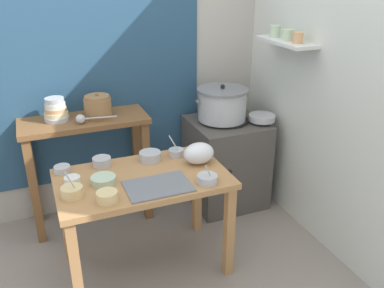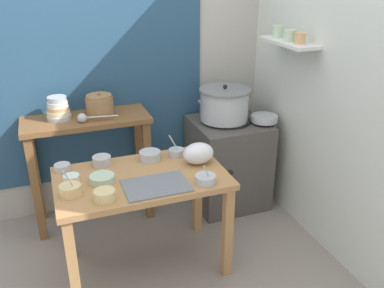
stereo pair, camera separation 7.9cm
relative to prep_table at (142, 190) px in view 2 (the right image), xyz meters
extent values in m
plane|color=gray|center=(-0.03, -0.10, -0.61)|extent=(9.00, 9.00, 0.00)
cube|color=#B2ADA3|center=(0.07, 1.00, 0.69)|extent=(4.40, 0.10, 2.60)
cube|color=navy|center=(-0.18, 0.94, 0.74)|extent=(1.90, 0.02, 2.10)
cube|color=silver|center=(1.37, 0.10, 0.69)|extent=(0.10, 3.20, 2.60)
cube|color=silver|center=(1.22, 0.30, 0.84)|extent=(0.20, 0.56, 0.02)
cylinder|color=tan|center=(1.22, 0.16, 0.89)|extent=(0.08, 0.08, 0.08)
cylinder|color=#B7D1AD|center=(1.22, 0.29, 0.89)|extent=(0.09, 0.09, 0.08)
cylinder|color=#B7D1AD|center=(1.22, 0.46, 0.90)|extent=(0.08, 0.08, 0.09)
cube|color=#B27F4C|center=(0.00, 0.00, 0.09)|extent=(1.10, 0.66, 0.04)
cube|color=#B27F4C|center=(-0.50, -0.28, -0.27)|extent=(0.06, 0.06, 0.68)
cube|color=#B27F4C|center=(0.50, -0.28, -0.27)|extent=(0.06, 0.06, 0.68)
cube|color=#B27F4C|center=(-0.50, 0.28, -0.27)|extent=(0.06, 0.06, 0.68)
cube|color=#B27F4C|center=(0.50, 0.28, -0.27)|extent=(0.06, 0.06, 0.68)
cube|color=brown|center=(-0.24, 0.73, 0.27)|extent=(0.96, 0.40, 0.04)
cube|color=brown|center=(-0.67, 0.58, -0.18)|extent=(0.06, 0.06, 0.86)
cube|color=brown|center=(0.19, 0.58, -0.18)|extent=(0.06, 0.06, 0.86)
cube|color=brown|center=(-0.67, 0.88, -0.18)|extent=(0.06, 0.06, 0.86)
cube|color=brown|center=(0.19, 0.88, -0.18)|extent=(0.06, 0.06, 0.86)
cube|color=#4C4742|center=(0.91, 0.60, -0.23)|extent=(0.60, 0.60, 0.76)
cylinder|color=black|center=(0.91, 0.60, 0.16)|extent=(0.36, 0.36, 0.02)
cylinder|color=black|center=(0.79, 0.30, -0.16)|extent=(0.04, 0.02, 0.04)
cylinder|color=#B7BABF|center=(0.87, 0.62, 0.29)|extent=(0.40, 0.40, 0.25)
cylinder|color=slate|center=(0.87, 0.62, 0.43)|extent=(0.42, 0.42, 0.02)
sphere|color=black|center=(0.87, 0.62, 0.45)|extent=(0.04, 0.04, 0.04)
cube|color=slate|center=(0.65, 0.62, 0.35)|extent=(0.04, 0.02, 0.02)
cube|color=slate|center=(1.09, 0.62, 0.35)|extent=(0.04, 0.02, 0.02)
cylinder|color=olive|center=(-0.13, 0.73, 0.37)|extent=(0.21, 0.21, 0.15)
cylinder|color=olive|center=(-0.13, 0.73, 0.45)|extent=(0.19, 0.19, 0.02)
sphere|color=olive|center=(-0.13, 0.73, 0.47)|extent=(0.02, 0.02, 0.02)
cylinder|color=#B7BABF|center=(-0.44, 0.77, 0.31)|extent=(0.18, 0.18, 0.03)
cylinder|color=beige|center=(-0.44, 0.77, 0.34)|extent=(0.17, 0.17, 0.04)
cylinder|color=tan|center=(-0.44, 0.77, 0.38)|extent=(0.16, 0.16, 0.03)
cylinder|color=silver|center=(-0.44, 0.77, 0.41)|extent=(0.15, 0.15, 0.04)
cylinder|color=#B7BABF|center=(-0.44, 0.77, 0.45)|extent=(0.14, 0.14, 0.04)
sphere|color=#B7BABF|center=(-0.28, 0.64, 0.33)|extent=(0.07, 0.07, 0.07)
cylinder|color=#B7BABF|center=(-0.13, 0.61, 0.33)|extent=(0.23, 0.05, 0.01)
cube|color=slate|center=(0.05, -0.17, 0.12)|extent=(0.40, 0.28, 0.01)
ellipsoid|color=white|center=(0.41, 0.04, 0.18)|extent=(0.21, 0.17, 0.15)
cylinder|color=#B7BABF|center=(1.16, 0.47, 0.20)|extent=(0.22, 0.22, 0.05)
cylinder|color=#B7BABF|center=(-0.21, 0.25, 0.14)|extent=(0.12, 0.12, 0.06)
cylinder|color=#337238|center=(-0.21, 0.25, 0.17)|extent=(0.11, 0.11, 0.01)
cylinder|color=#B7D1AD|center=(-0.25, 0.00, 0.14)|extent=(0.16, 0.16, 0.05)
cylinder|color=maroon|center=(-0.25, 0.00, 0.15)|extent=(0.13, 0.13, 0.01)
cylinder|color=#E5C684|center=(-0.45, -0.09, 0.14)|extent=(0.13, 0.13, 0.06)
cylinder|color=maroon|center=(-0.45, -0.09, 0.17)|extent=(0.11, 0.11, 0.01)
cylinder|color=#B7BABF|center=(-0.44, -0.10, 0.20)|extent=(0.07, 0.03, 0.17)
cylinder|color=#E5C684|center=(-0.27, -0.22, 0.14)|extent=(0.12, 0.12, 0.06)
cylinder|color=#337238|center=(-0.27, -0.22, 0.17)|extent=(0.11, 0.11, 0.01)
cylinder|color=#B7BABF|center=(0.31, 0.21, 0.14)|extent=(0.11, 0.11, 0.05)
cylinder|color=beige|center=(0.31, 0.21, 0.16)|extent=(0.09, 0.09, 0.01)
cylinder|color=#B7BABF|center=(0.30, 0.20, 0.19)|extent=(0.09, 0.07, 0.16)
cylinder|color=silver|center=(-0.43, 0.07, 0.13)|extent=(0.10, 0.10, 0.04)
cylinder|color=beige|center=(-0.43, 0.07, 0.15)|extent=(0.09, 0.09, 0.01)
cylinder|color=#B7BABF|center=(0.35, -0.23, 0.14)|extent=(0.13, 0.13, 0.05)
cylinder|color=#BFB28C|center=(0.35, -0.23, 0.16)|extent=(0.11, 0.11, 0.01)
cylinder|color=#B7BABF|center=(0.36, -0.25, 0.18)|extent=(0.07, 0.04, 0.14)
cylinder|color=#B7BABF|center=(-0.47, 0.25, 0.13)|extent=(0.11, 0.11, 0.05)
cylinder|color=maroon|center=(-0.47, 0.25, 0.15)|extent=(0.09, 0.09, 0.01)
cylinder|color=#B7BABF|center=(0.12, 0.21, 0.14)|extent=(0.15, 0.15, 0.06)
cylinder|color=#BFB28C|center=(0.12, 0.21, 0.17)|extent=(0.13, 0.13, 0.01)
camera|label=1|loc=(-0.58, -2.30, 1.37)|focal=38.52mm
camera|label=2|loc=(-0.51, -2.33, 1.37)|focal=38.52mm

